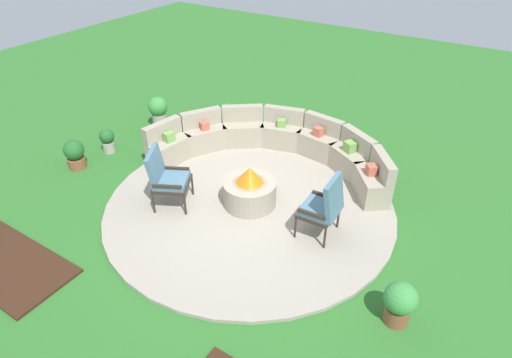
{
  "coord_description": "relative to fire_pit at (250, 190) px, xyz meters",
  "views": [
    {
      "loc": [
        3.28,
        -4.98,
        4.56
      ],
      "look_at": [
        0.0,
        0.2,
        0.45
      ],
      "focal_mm": 30.28,
      "sensor_mm": 36.0,
      "label": 1
    }
  ],
  "objects": [
    {
      "name": "potted_plant_4",
      "position": [
        2.87,
        -1.02,
        0.01
      ],
      "size": [
        0.42,
        0.42,
        0.63
      ],
      "color": "brown",
      "rests_on": "ground_plane"
    },
    {
      "name": "patio_circle",
      "position": [
        0.0,
        0.0,
        -0.31
      ],
      "size": [
        4.95,
        4.95,
        0.06
      ],
      "primitive_type": "cylinder",
      "color": "#9E9384",
      "rests_on": "ground_plane"
    },
    {
      "name": "curved_stone_bench",
      "position": [
        -0.39,
        1.51,
        0.04
      ],
      "size": [
        4.49,
        2.51,
        0.81
      ],
      "color": "#9E937F",
      "rests_on": "patio_circle"
    },
    {
      "name": "lounge_chair_front_right",
      "position": [
        1.39,
        -0.06,
        0.28
      ],
      "size": [
        0.6,
        0.61,
        1.06
      ],
      "rotation": [
        0.0,
        0.0,
        7.9
      ],
      "color": "#2D2319",
      "rests_on": "patio_circle"
    },
    {
      "name": "potted_plant_3",
      "position": [
        -3.43,
        1.45,
        0.06
      ],
      "size": [
        0.44,
        0.44,
        0.71
      ],
      "color": "#A89E8E",
      "rests_on": "ground_plane"
    },
    {
      "name": "potted_plant_0",
      "position": [
        -3.56,
        -0.76,
        -0.03
      ],
      "size": [
        0.39,
        0.39,
        0.59
      ],
      "color": "brown",
      "rests_on": "ground_plane"
    },
    {
      "name": "potted_plant_2",
      "position": [
        -1.97,
        2.07,
        0.04
      ],
      "size": [
        0.4,
        0.4,
        0.67
      ],
      "color": "#605B56",
      "rests_on": "ground_plane"
    },
    {
      "name": "potted_plant_1",
      "position": [
        -3.51,
        0.0,
        -0.06
      ],
      "size": [
        0.3,
        0.3,
        0.51
      ],
      "color": "#A89E8E",
      "rests_on": "ground_plane"
    },
    {
      "name": "ground_plane",
      "position": [
        0.0,
        0.0,
        -0.34
      ],
      "size": [
        24.0,
        24.0,
        0.0
      ],
      "primitive_type": "plane",
      "color": "#2D6B28"
    },
    {
      "name": "mulch_bed_left",
      "position": [
        -2.23,
        -3.1,
        -0.32
      ],
      "size": [
        2.09,
        1.04,
        0.04
      ],
      "primitive_type": "cube",
      "color": "#382114",
      "rests_on": "ground_plane"
    },
    {
      "name": "lounge_chair_front_left",
      "position": [
        -1.18,
        -0.73,
        0.27
      ],
      "size": [
        0.8,
        0.81,
        1.05
      ],
      "rotation": [
        0.0,
        0.0,
        5.19
      ],
      "color": "#2D2319",
      "rests_on": "patio_circle"
    },
    {
      "name": "fire_pit",
      "position": [
        0.0,
        0.0,
        0.0
      ],
      "size": [
        0.91,
        0.91,
        0.72
      ],
      "color": "#9E937F",
      "rests_on": "patio_circle"
    }
  ]
}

